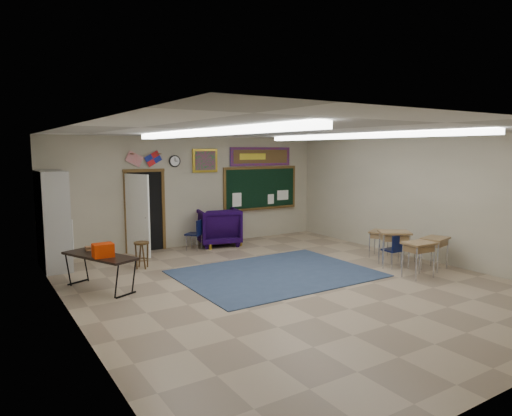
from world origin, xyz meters
TOP-DOWN VIEW (x-y plane):
  - floor at (0.00, 0.00)m, footprint 9.00×9.00m
  - back_wall at (0.00, 4.50)m, footprint 8.00×0.04m
  - left_wall at (-4.00, 0.00)m, footprint 0.04×9.00m
  - right_wall at (4.00, 0.00)m, footprint 0.04×9.00m
  - ceiling at (0.00, 0.00)m, footprint 8.00×9.00m
  - area_rug at (0.20, 0.80)m, footprint 4.00×3.00m
  - fluorescent_strips at (0.00, 0.00)m, footprint 3.86×6.00m
  - doorway at (-1.50, 4.35)m, footprint 1.10×0.89m
  - chalkboard at (2.20, 4.46)m, footprint 2.55×0.14m
  - bulletin_board at (2.20, 4.47)m, footprint 2.10×0.05m
  - framed_art_print at (0.35, 4.47)m, footprint 0.75×0.05m
  - wall_clock at (-0.55, 4.47)m, footprint 0.32×0.05m
  - wall_flags at (-1.40, 4.44)m, footprint 1.16×0.06m
  - storage_cabinet at (-3.71, 3.85)m, footprint 0.59×1.25m
  - wingback_armchair at (0.57, 4.15)m, footprint 1.35×1.37m
  - student_chair_reading at (-0.28, 3.91)m, footprint 0.57×0.57m
  - student_chair_desk_a at (2.74, -0.16)m, footprint 0.39×0.39m
  - student_chair_desk_b at (3.43, -0.01)m, footprint 0.44×0.44m
  - student_desk_front_left at (2.84, -0.12)m, footprint 0.85×0.80m
  - student_desk_front_right at (3.27, 0.72)m, footprint 0.67×0.62m
  - student_desk_back_left at (2.55, -1.01)m, footprint 0.65×0.50m
  - student_desk_back_right at (3.39, -0.79)m, footprint 0.69×0.58m
  - folding_table at (-3.25, 1.71)m, footprint 1.14×1.71m
  - wooden_stool at (-2.07, 2.80)m, footprint 0.34×0.34m

SIDE VIEW (x-z plane):
  - floor at x=0.00m, z-range 0.00..0.00m
  - area_rug at x=0.20m, z-range 0.00..0.02m
  - wooden_stool at x=-2.07m, z-range 0.01..0.61m
  - student_desk_front_right at x=3.27m, z-range 0.04..0.70m
  - folding_table at x=-3.25m, z-range -0.10..0.83m
  - student_chair_desk_b at x=3.43m, z-range 0.00..0.74m
  - student_chair_desk_a at x=2.74m, z-range 0.00..0.76m
  - student_desk_back_right at x=3.39m, z-range 0.04..0.77m
  - student_chair_reading at x=-0.28m, z-range 0.00..0.82m
  - student_desk_back_left at x=2.55m, z-range 0.04..0.79m
  - student_desk_front_left at x=2.84m, z-range 0.05..0.86m
  - wingback_armchair at x=0.57m, z-range 0.00..1.04m
  - doorway at x=-1.50m, z-range -0.02..2.14m
  - storage_cabinet at x=-3.71m, z-range 0.00..2.20m
  - chalkboard at x=2.20m, z-range 0.81..2.11m
  - back_wall at x=0.00m, z-range 0.00..3.00m
  - left_wall at x=-4.00m, z-range 0.00..3.00m
  - right_wall at x=4.00m, z-range 0.00..3.00m
  - framed_art_print at x=0.35m, z-range 2.02..2.67m
  - wall_clock at x=-0.55m, z-range 2.19..2.51m
  - bulletin_board at x=2.20m, z-range 2.18..2.73m
  - wall_flags at x=-1.40m, z-range 2.13..2.83m
  - fluorescent_strips at x=0.00m, z-range 2.89..2.99m
  - ceiling at x=0.00m, z-range 2.98..3.02m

